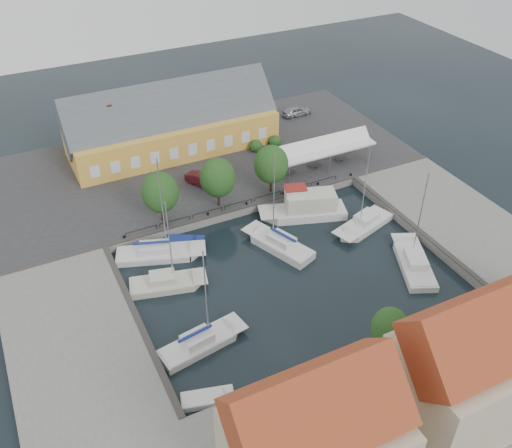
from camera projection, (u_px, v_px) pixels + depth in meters
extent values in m
plane|color=black|center=(281.00, 265.00, 61.03)|extent=(140.00, 140.00, 0.00)
cube|color=#2D2D30|center=(201.00, 164.00, 77.39)|extent=(56.00, 26.00, 1.00)
cube|color=slate|center=(77.00, 343.00, 51.41)|extent=(12.00, 24.00, 1.00)
cube|color=slate|center=(453.00, 218.00, 67.17)|extent=(12.00, 24.00, 1.00)
cube|color=slate|center=(406.00, 412.00, 45.53)|extent=(56.00, 14.00, 1.00)
cube|color=#383533|center=(240.00, 208.00, 67.87)|extent=(56.00, 0.60, 0.12)
cube|color=#383533|center=(138.00, 319.00, 53.12)|extent=(0.60, 24.00, 0.12)
cube|color=#383533|center=(415.00, 227.00, 64.80)|extent=(0.60, 24.00, 0.12)
cylinder|color=black|center=(124.00, 237.00, 62.99)|extent=(0.24, 0.24, 0.40)
cylinder|color=black|center=(167.00, 225.00, 64.78)|extent=(0.24, 0.24, 0.40)
cylinder|color=black|center=(208.00, 214.00, 66.57)|extent=(0.24, 0.24, 0.40)
cylinder|color=black|center=(246.00, 204.00, 68.36)|extent=(0.24, 0.24, 0.40)
cylinder|color=black|center=(283.00, 194.00, 70.15)|extent=(0.24, 0.24, 0.40)
cylinder|color=black|center=(318.00, 184.00, 71.94)|extent=(0.24, 0.24, 0.40)
cylinder|color=black|center=(351.00, 175.00, 73.73)|extent=(0.24, 0.24, 0.40)
cube|color=gold|center=(173.00, 134.00, 78.68)|extent=(28.00, 10.00, 4.50)
cube|color=#474C51|center=(170.00, 110.00, 76.61)|extent=(28.56, 7.60, 7.60)
cube|color=gold|center=(91.00, 134.00, 79.73)|extent=(6.00, 6.00, 3.50)
cube|color=brown|center=(109.00, 109.00, 72.66)|extent=(0.60, 0.60, 1.20)
cube|color=white|center=(323.00, 148.00, 74.37)|extent=(14.00, 4.00, 0.25)
cylinder|color=silver|center=(289.00, 174.00, 71.71)|extent=(0.10, 0.10, 2.70)
cylinder|color=silver|center=(276.00, 161.00, 74.32)|extent=(0.10, 0.10, 2.70)
cylinder|color=silver|center=(330.00, 163.00, 73.86)|extent=(0.10, 0.10, 2.70)
cylinder|color=silver|center=(315.00, 151.00, 76.47)|extent=(0.10, 0.10, 2.70)
cylinder|color=silver|center=(368.00, 153.00, 76.01)|extent=(0.10, 0.10, 2.70)
cylinder|color=silver|center=(353.00, 142.00, 78.61)|extent=(0.10, 0.10, 2.70)
cylinder|color=black|center=(163.00, 213.00, 65.29)|extent=(0.30, 0.30, 2.10)
ellipsoid|color=#1C4217|center=(160.00, 192.00, 63.62)|extent=(4.20, 4.20, 4.83)
cylinder|color=black|center=(219.00, 198.00, 67.80)|extent=(0.30, 0.30, 2.10)
ellipsoid|color=#1C4217|center=(218.00, 178.00, 66.13)|extent=(4.20, 4.20, 4.83)
cylinder|color=black|center=(271.00, 184.00, 70.30)|extent=(0.30, 0.30, 2.10)
ellipsoid|color=#1C4217|center=(271.00, 164.00, 68.63)|extent=(4.20, 4.20, 4.83)
imported|color=#9B9DA2|center=(297.00, 111.00, 88.00)|extent=(4.63, 1.90, 1.57)
imported|color=#51121A|center=(202.00, 180.00, 71.70)|extent=(3.71, 4.80, 1.52)
cube|color=silver|center=(283.00, 249.00, 62.96)|extent=(5.09, 7.63, 1.50)
cube|color=silver|center=(277.00, 240.00, 62.98)|extent=(5.51, 8.93, 0.08)
cube|color=silver|center=(282.00, 240.00, 62.32)|extent=(2.74, 3.33, 0.90)
cylinder|color=silver|center=(274.00, 198.00, 60.14)|extent=(0.12, 0.12, 10.72)
cube|color=navy|center=(283.00, 235.00, 61.78)|extent=(1.50, 3.41, 0.22)
cube|color=silver|center=(310.00, 215.00, 68.36)|extent=(9.01, 5.65, 1.80)
cube|color=silver|center=(301.00, 209.00, 67.69)|extent=(10.57, 6.06, 0.08)
cube|color=beige|center=(311.00, 201.00, 67.18)|extent=(6.36, 4.37, 2.20)
cube|color=silver|center=(295.00, 192.00, 66.14)|extent=(2.75, 2.38, 1.20)
cube|color=maroon|center=(296.00, 188.00, 65.76)|extent=(2.98, 2.54, 0.10)
cube|color=silver|center=(366.00, 225.00, 66.79)|extent=(7.21, 4.66, 1.30)
cube|color=silver|center=(363.00, 223.00, 65.92)|extent=(8.45, 4.95, 0.08)
cube|color=silver|center=(367.00, 218.00, 66.02)|extent=(3.12, 2.62, 0.90)
cylinder|color=silver|center=(365.00, 187.00, 62.60)|extent=(0.12, 0.12, 10.42)
cube|color=silver|center=(415.00, 269.00, 60.42)|extent=(5.71, 7.95, 1.30)
cube|color=silver|center=(413.00, 258.00, 60.76)|extent=(6.21, 9.25, 0.08)
cube|color=silver|center=(416.00, 259.00, 59.89)|extent=(3.03, 3.52, 0.90)
cylinder|color=silver|center=(420.00, 216.00, 58.18)|extent=(0.12, 0.12, 10.34)
cube|color=silver|center=(153.00, 256.00, 62.10)|extent=(8.37, 5.28, 1.30)
cube|color=silver|center=(162.00, 251.00, 61.79)|extent=(9.81, 5.70, 0.08)
cube|color=silver|center=(154.00, 248.00, 61.44)|extent=(3.61, 2.86, 0.90)
cylinder|color=silver|center=(162.00, 207.00, 58.49)|extent=(0.12, 0.12, 11.48)
cube|color=navy|center=(152.00, 243.00, 60.98)|extent=(3.79, 1.51, 0.22)
cube|color=beige|center=(162.00, 287.00, 58.17)|extent=(6.87, 4.25, 1.30)
cube|color=beige|center=(169.00, 281.00, 57.89)|extent=(8.08, 4.46, 0.08)
cube|color=beige|center=(162.00, 278.00, 57.51)|extent=(2.94, 2.45, 0.90)
cylinder|color=silver|center=(170.00, 243.00, 55.18)|extent=(0.12, 0.12, 9.58)
cube|color=silver|center=(196.00, 348.00, 51.55)|extent=(7.16, 3.69, 1.30)
cube|color=silver|center=(204.00, 339.00, 51.54)|extent=(8.49, 3.81, 0.08)
cube|color=silver|center=(197.00, 338.00, 50.95)|extent=(2.98, 2.20, 0.90)
cylinder|color=silver|center=(206.00, 296.00, 48.85)|extent=(0.12, 0.12, 10.04)
cube|color=navy|center=(195.00, 333.00, 50.43)|extent=(3.40, 0.78, 0.22)
cube|color=silver|center=(203.00, 401.00, 46.95)|extent=(3.88, 2.56, 0.90)
cube|color=silver|center=(208.00, 396.00, 46.73)|extent=(4.55, 2.68, 0.08)
cube|color=navy|center=(181.00, 242.00, 64.12)|extent=(3.96, 3.26, 0.80)
cube|color=navy|center=(185.00, 239.00, 63.84)|extent=(4.54, 3.54, 0.08)
cube|color=#973F20|center=(319.00, 412.00, 35.34)|extent=(11.33, 6.50, 6.50)
cube|color=brown|center=(280.00, 412.00, 33.39)|extent=(0.70, 0.70, 1.00)
cube|color=brown|center=(351.00, 383.00, 35.22)|extent=(0.60, 0.60, 0.80)
cube|color=beige|center=(473.00, 378.00, 43.01)|extent=(12.00, 8.00, 7.50)
cube|color=#973F20|center=(489.00, 332.00, 40.06)|extent=(12.36, 6.50, 6.50)
cube|color=brown|center=(462.00, 330.00, 38.02)|extent=(0.70, 0.70, 1.00)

